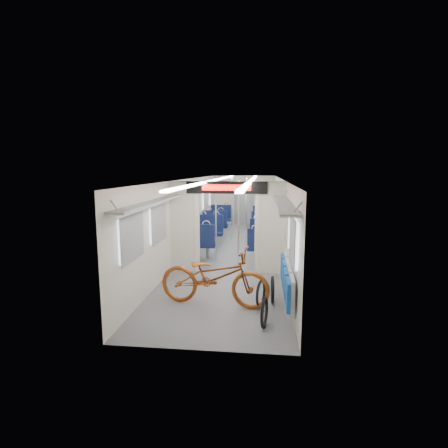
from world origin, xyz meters
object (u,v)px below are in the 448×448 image
(bike_hoop_a, at_px, (264,314))
(stanchion_far_right, at_px, (246,211))
(seat_bay_far_right, at_px, (263,219))
(stanchion_near_right, at_px, (238,225))
(bicycle, at_px, (214,277))
(stanchion_far_left, at_px, (232,210))
(flip_bench, at_px, (287,279))
(seat_bay_near_left, at_px, (205,234))
(seat_bay_far_left, at_px, (218,219))
(stanchion_near_left, at_px, (216,222))
(bike_hoop_b, at_px, (261,294))
(bike_hoop_c, at_px, (272,291))
(seat_bay_near_right, at_px, (264,238))

(bike_hoop_a, height_order, stanchion_far_right, stanchion_far_right)
(seat_bay_far_right, bearing_deg, stanchion_near_right, -97.39)
(bicycle, height_order, stanchion_far_left, stanchion_far_left)
(flip_bench, relative_size, stanchion_far_left, 0.94)
(flip_bench, height_order, stanchion_far_right, stanchion_far_right)
(seat_bay_near_left, xyz_separation_m, seat_bay_far_left, (-0.00, 3.45, -0.00))
(stanchion_near_right, distance_m, stanchion_far_right, 3.09)
(stanchion_near_left, distance_m, stanchion_far_left, 3.04)
(seat_bay_far_right, bearing_deg, seat_bay_near_left, -118.28)
(seat_bay_near_left, xyz_separation_m, stanchion_near_right, (1.20, -1.72, 0.58))
(bike_hoop_b, xyz_separation_m, stanchion_far_left, (-1.10, 6.16, 0.91))
(seat_bay_near_left, relative_size, stanchion_near_left, 0.98)
(bike_hoop_a, xyz_separation_m, seat_bay_far_right, (-0.01, 8.77, 0.32))
(stanchion_far_right, bearing_deg, stanchion_near_right, -90.99)
(bicycle, height_order, bike_hoop_b, bicycle)
(flip_bench, bearing_deg, stanchion_near_left, 118.81)
(stanchion_near_left, distance_m, stanchion_near_right, 0.79)
(seat_bay_near_left, relative_size, seat_bay_far_left, 1.01)
(bike_hoop_a, height_order, bike_hoop_c, bike_hoop_c)
(seat_bay_near_right, distance_m, seat_bay_far_right, 3.84)
(bike_hoop_a, xyz_separation_m, seat_bay_near_right, (-0.01, 4.94, 0.31))
(seat_bay_near_right, distance_m, stanchion_near_left, 1.73)
(seat_bay_far_left, bearing_deg, seat_bay_near_left, -90.00)
(flip_bench, distance_m, stanchion_far_right, 5.95)
(seat_bay_near_right, xyz_separation_m, seat_bay_far_left, (-1.87, 3.81, 0.03))
(seat_bay_far_left, xyz_separation_m, stanchion_near_right, (1.20, -5.17, 0.58))
(stanchion_near_left, distance_m, stanchion_far_right, 2.75)
(bicycle, xyz_separation_m, stanchion_near_right, (0.27, 2.70, 0.59))
(seat_bay_near_right, xyz_separation_m, stanchion_far_right, (-0.62, 1.73, 0.61))
(bike_hoop_c, bearing_deg, seat_bay_near_left, 116.04)
(bike_hoop_a, bearing_deg, stanchion_near_left, 108.45)
(stanchion_far_right, bearing_deg, seat_bay_near_left, -132.42)
(seat_bay_far_left, bearing_deg, bike_hoop_b, -76.99)
(flip_bench, bearing_deg, stanchion_near_right, 111.75)
(seat_bay_near_left, bearing_deg, bike_hoop_a, -70.47)
(stanchion_far_left, bearing_deg, bicycle, -88.04)
(seat_bay_near_right, bearing_deg, stanchion_near_right, -116.37)
(seat_bay_near_left, distance_m, seat_bay_near_right, 1.90)
(bike_hoop_b, height_order, seat_bay_far_left, seat_bay_far_left)
(bike_hoop_b, bearing_deg, seat_bay_far_left, 103.01)
(stanchion_far_right, bearing_deg, seat_bay_far_left, 120.99)
(bicycle, xyz_separation_m, seat_bay_near_right, (0.95, 4.06, -0.02))
(bicycle, bearing_deg, bike_hoop_c, -69.44)
(bike_hoop_a, height_order, stanchion_near_right, stanchion_near_right)
(bike_hoop_a, distance_m, stanchion_near_left, 4.33)
(flip_bench, height_order, stanchion_far_left, stanchion_far_left)
(seat_bay_near_left, height_order, seat_bay_near_right, seat_bay_near_left)
(bike_hoop_a, distance_m, stanchion_far_right, 6.76)
(seat_bay_far_right, xyz_separation_m, stanchion_near_right, (-0.67, -5.20, 0.59))
(bike_hoop_c, xyz_separation_m, stanchion_near_left, (-1.50, 2.89, 0.91))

